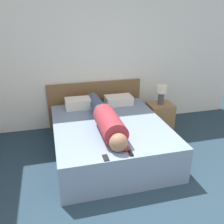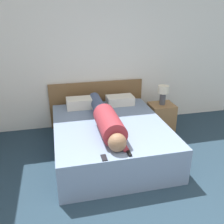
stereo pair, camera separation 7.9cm
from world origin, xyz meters
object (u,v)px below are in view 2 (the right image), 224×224
at_px(pillow_second, 120,100).
at_px(person_lying, 106,120).
at_px(bed, 110,139).
at_px(table_lamp, 163,93).
at_px(tv_remote, 129,152).
at_px(nightstand, 161,117).
at_px(cell_phone, 104,158).
at_px(pillow_near_headboard, 81,103).

bearing_deg(pillow_second, person_lying, -116.33).
distance_m(bed, table_lamp, 1.34).
distance_m(bed, person_lying, 0.42).
bearing_deg(pillow_second, tv_remote, -101.30).
xyz_separation_m(nightstand, person_lying, (-1.19, -0.73, 0.40)).
relative_size(bed, cell_phone, 14.99).
relative_size(nightstand, pillow_near_headboard, 1.01).
bearing_deg(nightstand, pillow_second, 167.59).
xyz_separation_m(pillow_second, tv_remote, (-0.32, -1.62, -0.06)).
distance_m(tv_remote, cell_phone, 0.31).
height_order(bed, pillow_near_headboard, pillow_near_headboard).
distance_m(bed, cell_phone, 0.97).
bearing_deg(nightstand, pillow_near_headboard, 173.51).
xyz_separation_m(table_lamp, pillow_second, (-0.75, 0.16, -0.14)).
relative_size(table_lamp, person_lying, 0.19).
height_order(nightstand, pillow_near_headboard, pillow_near_headboard).
bearing_deg(table_lamp, nightstand, 0.00).
bearing_deg(bed, nightstand, 28.22).
relative_size(table_lamp, cell_phone, 2.69).
distance_m(bed, pillow_second, 0.90).
relative_size(pillow_second, tv_remote, 3.18).
xyz_separation_m(pillow_near_headboard, cell_phone, (0.07, -1.65, -0.08)).
distance_m(bed, nightstand, 1.26).
distance_m(person_lying, tv_remote, 0.74).
xyz_separation_m(tv_remote, cell_phone, (-0.31, -0.03, -0.01)).
bearing_deg(cell_phone, bed, 73.12).
height_order(table_lamp, cell_phone, table_lamp).
bearing_deg(bed, person_lying, -121.02).
relative_size(table_lamp, pillow_second, 0.73).
bearing_deg(nightstand, cell_phone, -132.83).
bearing_deg(person_lying, bed, 58.98).
xyz_separation_m(bed, tv_remote, (0.04, -0.86, 0.27)).
distance_m(table_lamp, tv_remote, 1.82).
height_order(pillow_second, tv_remote, pillow_second).
distance_m(person_lying, pillow_near_headboard, 0.93).
bearing_deg(bed, cell_phone, -106.88).
relative_size(bed, nightstand, 3.83).
distance_m(person_lying, pillow_second, 1.00).
bearing_deg(nightstand, person_lying, -148.45).
bearing_deg(cell_phone, pillow_near_headboard, 92.29).
xyz_separation_m(bed, pillow_near_headboard, (-0.34, 0.76, 0.34)).
relative_size(bed, table_lamp, 5.58).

